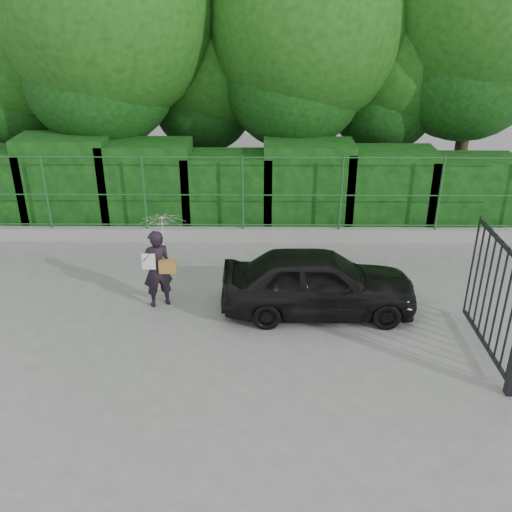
{
  "coord_description": "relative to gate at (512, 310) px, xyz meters",
  "views": [
    {
      "loc": [
        0.83,
        -8.11,
        5.6
      ],
      "look_at": [
        0.75,
        1.3,
        1.1
      ],
      "focal_mm": 40.0,
      "sensor_mm": 36.0,
      "label": 1
    }
  ],
  "objects": [
    {
      "name": "trees",
      "position": [
        -3.46,
        8.46,
        3.43
      ],
      "size": [
        17.1,
        6.15,
        8.08
      ],
      "color": "black",
      "rests_on": "ground"
    },
    {
      "name": "woman",
      "position": [
        -5.62,
        2.17,
        0.01
      ],
      "size": [
        0.91,
        0.87,
        1.83
      ],
      "color": "black",
      "rests_on": "ground"
    },
    {
      "name": "fence",
      "position": [
        -4.38,
        5.22,
        0.01
      ],
      "size": [
        14.13,
        0.06,
        1.8
      ],
      "color": "#225827",
      "rests_on": "kerb"
    },
    {
      "name": "car",
      "position": [
        -2.69,
        1.94,
        -0.57
      ],
      "size": [
        3.61,
        1.47,
        1.23
      ],
      "primitive_type": "imported",
      "rotation": [
        0.0,
        0.0,
        1.58
      ],
      "color": "black",
      "rests_on": "ground"
    },
    {
      "name": "gate",
      "position": [
        0.0,
        0.0,
        0.0
      ],
      "size": [
        0.22,
        2.33,
        2.36
      ],
      "color": "black",
      "rests_on": "ground"
    },
    {
      "name": "kerb",
      "position": [
        -4.6,
        5.22,
        -1.04
      ],
      "size": [
        14.0,
        0.25,
        0.3
      ],
      "primitive_type": "cube",
      "color": "#9E9E99",
      "rests_on": "ground"
    },
    {
      "name": "hedge",
      "position": [
        -4.76,
        6.22,
        -0.17
      ],
      "size": [
        14.2,
        1.2,
        2.29
      ],
      "color": "black",
      "rests_on": "ground"
    },
    {
      "name": "ground",
      "position": [
        -4.6,
        0.72,
        -1.19
      ],
      "size": [
        80.0,
        80.0,
        0.0
      ],
      "primitive_type": "plane",
      "color": "gray"
    }
  ]
}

